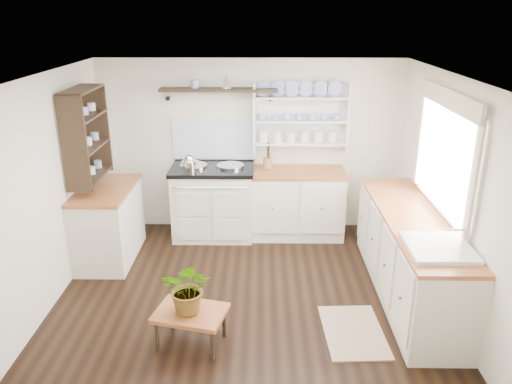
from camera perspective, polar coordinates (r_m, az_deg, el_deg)
floor at (r=5.42m, az=-1.00°, el=-11.91°), size 4.00×3.80×0.01m
wall_back at (r=6.72m, az=-0.61°, el=5.27°), size 4.00×0.02×2.30m
wall_right at (r=5.24m, az=21.33°, el=-0.51°), size 0.02×3.80×2.30m
wall_left at (r=5.35m, az=-23.01°, el=-0.33°), size 0.02×3.80×2.30m
ceiling at (r=4.63m, az=-1.18°, el=12.99°), size 4.00×3.80×0.01m
window at (r=5.24m, az=20.83°, el=4.32°), size 0.08×1.55×1.22m
aga_cooker at (r=6.64m, az=-4.91°, el=-1.01°), size 1.07×0.74×0.99m
back_cabinets at (r=6.66m, az=4.53°, el=-1.17°), size 1.27×0.63×0.90m
right_cabinets at (r=5.50m, az=17.13°, el=-6.88°), size 0.62×2.43×0.90m
belfast_sink at (r=4.72m, az=19.99°, el=-7.29°), size 0.55×0.60×0.45m
left_cabinets at (r=6.28m, az=-16.53°, el=-3.37°), size 0.62×1.13×0.90m
plate_rack at (r=6.61m, az=5.08°, el=8.55°), size 1.20×0.22×0.90m
high_shelf at (r=6.46m, az=-4.28°, el=11.50°), size 1.50×0.29×0.16m
left_shelving at (r=5.99m, az=-18.85°, el=6.27°), size 0.28×0.80×1.05m
kettle at (r=6.38m, az=-7.67°, el=3.26°), size 0.18×0.18×0.22m
utensil_crock at (r=6.55m, az=1.32°, el=3.33°), size 0.12×0.12×0.14m
center_table at (r=4.65m, az=-7.49°, el=-13.81°), size 0.71×0.58×0.34m
potted_plant at (r=4.50m, az=-7.66°, el=-10.80°), size 0.48×0.43×0.48m
floor_rug at (r=4.99m, az=11.06°, el=-15.40°), size 0.59×0.87×0.02m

